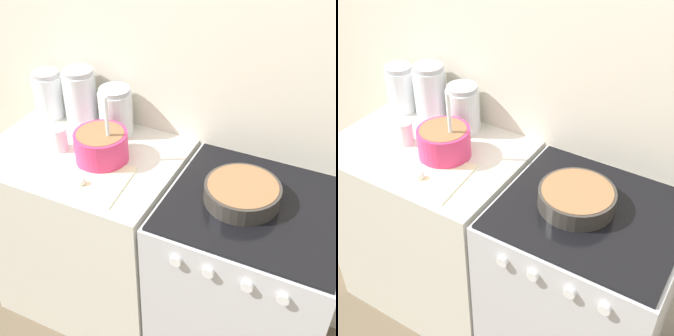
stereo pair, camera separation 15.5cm
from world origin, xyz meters
TOP-DOWN VIEW (x-y plane):
  - wall_back at (0.00, 0.61)m, footprint 4.60×0.05m
  - countertop_cabinet at (-0.40, 0.29)m, footprint 0.80×0.59m
  - stove at (0.34, 0.29)m, footprint 0.66×0.61m
  - mixing_bowl at (-0.30, 0.30)m, footprint 0.21×0.21m
  - baking_pan at (0.29, 0.29)m, footprint 0.27×0.27m
  - storage_jar_left at (-0.70, 0.50)m, footprint 0.13×0.13m
  - storage_jar_middle at (-0.52, 0.50)m, footprint 0.14×0.14m
  - storage_jar_right at (-0.35, 0.50)m, footprint 0.14×0.14m
  - tin_can at (-0.50, 0.28)m, footprint 0.07×0.07m
  - recipe_page at (-0.23, 0.16)m, footprint 0.22×0.28m
  - measuring_spoon at (-0.30, 0.12)m, footprint 0.12×0.04m

SIDE VIEW (x-z plane):
  - stove at x=0.34m, z-range 0.00..0.88m
  - countertop_cabinet at x=-0.40m, z-range 0.00..0.88m
  - recipe_page at x=-0.23m, z-range 0.88..0.89m
  - measuring_spoon at x=-0.30m, z-range 0.88..0.91m
  - baking_pan at x=0.29m, z-range 0.88..0.95m
  - tin_can at x=-0.50m, z-range 0.88..0.98m
  - mixing_bowl at x=-0.30m, z-range 0.81..1.10m
  - storage_jar_right at x=-0.35m, z-range 0.87..1.08m
  - storage_jar_left at x=-0.70m, z-range 0.87..1.08m
  - storage_jar_middle at x=-0.52m, z-range 0.86..1.12m
  - wall_back at x=0.00m, z-range 0.00..2.40m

